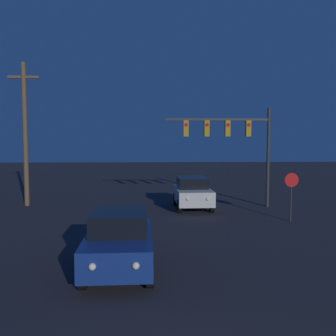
# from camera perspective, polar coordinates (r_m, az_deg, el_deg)

# --- Properties ---
(car_near) EXTENTS (2.00, 3.98, 1.74)m
(car_near) POSITION_cam_1_polar(r_m,az_deg,el_deg) (11.14, -7.43, -11.01)
(car_near) COLOR navy
(car_near) RESTS_ON ground_plane
(car_far) EXTENTS (2.00, 3.98, 1.74)m
(car_far) POSITION_cam_1_polar(r_m,az_deg,el_deg) (21.02, 3.74, -3.73)
(car_far) COLOR beige
(car_far) RESTS_ON ground_plane
(traffic_signal_mast) EXTENTS (5.99, 0.30, 5.66)m
(traffic_signal_mast) POSITION_cam_1_polar(r_m,az_deg,el_deg) (21.56, 10.05, 4.71)
(traffic_signal_mast) COLOR #2D2D2D
(traffic_signal_mast) RESTS_ON ground_plane
(stop_sign) EXTENTS (0.66, 0.07, 2.30)m
(stop_sign) POSITION_cam_1_polar(r_m,az_deg,el_deg) (18.39, 18.28, -2.92)
(stop_sign) COLOR #2D2D2D
(stop_sign) RESTS_ON ground_plane
(utility_pole) EXTENTS (1.76, 0.28, 8.24)m
(utility_pole) POSITION_cam_1_polar(r_m,az_deg,el_deg) (23.19, -20.94, 5.15)
(utility_pole) COLOR brown
(utility_pole) RESTS_ON ground_plane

